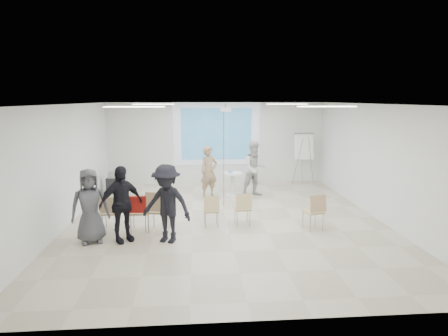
{
  "coord_description": "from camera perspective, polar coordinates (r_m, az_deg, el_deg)",
  "views": [
    {
      "loc": [
        -0.77,
        -9.31,
        3.13
      ],
      "look_at": [
        0.0,
        0.8,
        1.25
      ],
      "focal_mm": 30.0,
      "sensor_mm": 36.0,
      "label": 1
    }
  ],
  "objects": [
    {
      "name": "floor",
      "position": [
        9.87,
        0.36,
        -8.29
      ],
      "size": [
        8.0,
        9.0,
        0.1
      ],
      "primitive_type": "cube",
      "color": "beige",
      "rests_on": "ground"
    },
    {
      "name": "ceiling",
      "position": [
        9.34,
        0.38,
        10.01
      ],
      "size": [
        8.0,
        9.0,
        0.1
      ],
      "primitive_type": "cube",
      "color": "white",
      "rests_on": "wall_back"
    },
    {
      "name": "wall_back",
      "position": [
        13.98,
        -1.17,
        3.81
      ],
      "size": [
        8.0,
        0.1,
        3.0
      ],
      "primitive_type": "cube",
      "color": "silver",
      "rests_on": "floor"
    },
    {
      "name": "wall_left",
      "position": [
        10.01,
        -23.42,
        0.25
      ],
      "size": [
        0.1,
        9.0,
        3.0
      ],
      "primitive_type": "cube",
      "color": "silver",
      "rests_on": "floor"
    },
    {
      "name": "wall_right",
      "position": [
        10.61,
        22.72,
        0.84
      ],
      "size": [
        0.1,
        9.0,
        3.0
      ],
      "primitive_type": "cube",
      "color": "silver",
      "rests_on": "floor"
    },
    {
      "name": "projection_halo",
      "position": [
        13.88,
        -1.16,
        5.21
      ],
      "size": [
        3.2,
        0.01,
        2.3
      ],
      "primitive_type": "cube",
      "color": "silver",
      "rests_on": "wall_back"
    },
    {
      "name": "projection_image",
      "position": [
        13.86,
        -1.16,
        5.21
      ],
      "size": [
        2.6,
        0.01,
        1.9
      ],
      "primitive_type": "cube",
      "color": "teal",
      "rests_on": "wall_back"
    },
    {
      "name": "pedestal_table",
      "position": [
        12.17,
        1.35,
        -2.25
      ],
      "size": [
        0.78,
        0.78,
        0.8
      ],
      "rotation": [
        0.0,
        0.0,
        -0.24
      ],
      "color": "white",
      "rests_on": "floor"
    },
    {
      "name": "player_left",
      "position": [
        11.93,
        -2.32,
        -0.07
      ],
      "size": [
        0.83,
        0.74,
        1.88
      ],
      "primitive_type": "imported",
      "rotation": [
        0.0,
        0.0,
        0.51
      ],
      "color": "#9F8261",
      "rests_on": "floor"
    },
    {
      "name": "player_right",
      "position": [
        12.14,
        4.74,
        0.35
      ],
      "size": [
        1.14,
        1.01,
        2.0
      ],
      "primitive_type": "imported",
      "rotation": [
        0.0,
        0.0,
        0.29
      ],
      "color": "silver",
      "rests_on": "floor"
    },
    {
      "name": "controller_left",
      "position": [
        12.14,
        -1.53,
        1.54
      ],
      "size": [
        0.1,
        0.14,
        0.04
      ],
      "primitive_type": "cube",
      "rotation": [
        0.0,
        0.0,
        0.51
      ],
      "color": "silver",
      "rests_on": "player_left"
    },
    {
      "name": "controller_right",
      "position": [
        12.3,
        3.76,
        2.15
      ],
      "size": [
        0.07,
        0.12,
        0.04
      ],
      "primitive_type": "cube",
      "rotation": [
        0.0,
        0.0,
        0.29
      ],
      "color": "white",
      "rests_on": "player_right"
    },
    {
      "name": "chair_far_left",
      "position": [
        9.41,
        -17.02,
        -6.19
      ],
      "size": [
        0.4,
        0.43,
        0.85
      ],
      "rotation": [
        0.0,
        0.0,
        -0.01
      ],
      "color": "tan",
      "rests_on": "floor"
    },
    {
      "name": "chair_left_mid",
      "position": [
        9.12,
        -12.91,
        -6.24
      ],
      "size": [
        0.45,
        0.48,
        0.92
      ],
      "rotation": [
        0.0,
        0.0,
        -0.04
      ],
      "color": "tan",
      "rests_on": "floor"
    },
    {
      "name": "chair_left_inner",
      "position": [
        9.0,
        -10.14,
        -6.03
      ],
      "size": [
        0.57,
        0.6,
        1.01
      ],
      "rotation": [
        0.0,
        0.0,
        -0.22
      ],
      "color": "tan",
      "rests_on": "floor"
    },
    {
      "name": "chair_center",
      "position": [
        9.25,
        -1.94,
        -6.17
      ],
      "size": [
        0.39,
        0.42,
        0.81
      ],
      "rotation": [
        0.0,
        0.0,
        0.04
      ],
      "color": "tan",
      "rests_on": "floor"
    },
    {
      "name": "chair_right_inner",
      "position": [
        9.35,
        2.91,
        -5.86
      ],
      "size": [
        0.42,
        0.45,
        0.85
      ],
      "rotation": [
        0.0,
        0.0,
        0.06
      ],
      "color": "tan",
      "rests_on": "floor"
    },
    {
      "name": "chair_right_far",
      "position": [
        9.25,
        13.7,
        -6.1
      ],
      "size": [
        0.52,
        0.54,
        0.91
      ],
      "rotation": [
        0.0,
        0.0,
        0.23
      ],
      "color": "tan",
      "rests_on": "floor"
    },
    {
      "name": "red_jacket",
      "position": [
        8.94,
        -13.06,
        -5.43
      ],
      "size": [
        0.41,
        0.11,
        0.38
      ],
      "primitive_type": "cube",
      "rotation": [
        0.0,
        0.0,
        -0.04
      ],
      "color": "#AF1B15",
      "rests_on": "chair_left_mid"
    },
    {
      "name": "laptop",
      "position": [
        9.11,
        -9.94,
        -6.17
      ],
      "size": [
        0.42,
        0.34,
        0.03
      ],
      "primitive_type": "imported",
      "rotation": [
        0.0,
        0.0,
        2.92
      ],
      "color": "black",
      "rests_on": "chair_left_inner"
    },
    {
      "name": "audience_left",
      "position": [
        8.52,
        -15.44,
        -4.52
      ],
      "size": [
        1.32,
        1.21,
        1.96
      ],
      "primitive_type": "imported",
      "rotation": [
        0.0,
        0.0,
        0.61
      ],
      "color": "black",
      "rests_on": "floor"
    },
    {
      "name": "audience_mid",
      "position": [
        8.27,
        -8.74,
        -4.64
      ],
      "size": [
        1.45,
        1.15,
        1.98
      ],
      "primitive_type": "imported",
      "rotation": [
        0.0,
        0.0,
        -0.4
      ],
      "color": "black",
      "rests_on": "floor"
    },
    {
      "name": "audience_outer",
      "position": [
        8.69,
        -19.79,
        -4.84
      ],
      "size": [
        1.05,
        0.85,
        1.85
      ],
      "primitive_type": "imported",
      "rotation": [
        0.0,
        0.0,
        0.33
      ],
      "color": "#535257",
      "rests_on": "floor"
    },
    {
      "name": "flipchart_easel",
      "position": [
        13.95,
        12.07,
        3.22
      ],
      "size": [
        0.83,
        0.62,
        1.92
      ],
      "rotation": [
        0.0,
        0.0,
        0.01
      ],
      "color": "gray",
      "rests_on": "floor"
    },
    {
      "name": "av_cart",
      "position": [
        13.2,
        -16.32,
        -2.18
      ],
      "size": [
        0.54,
        0.46,
        0.71
      ],
      "rotation": [
        0.0,
        0.0,
        -0.2
      ],
      "color": "black",
      "rests_on": "floor"
    },
    {
      "name": "ceiling_projector",
      "position": [
        10.85,
        0.25,
        8.17
      ],
      "size": [
        0.3,
        0.25,
        3.0
      ],
      "color": "white",
      "rests_on": "ceiling"
    },
    {
      "name": "fluor_panel_nw",
      "position": [
        11.38,
        -10.71,
        9.52
      ],
      "size": [
        1.2,
        0.3,
        0.02
      ],
      "primitive_type": "cube",
      "color": "white",
      "rests_on": "ceiling"
    },
    {
      "name": "fluor_panel_ne",
      "position": [
        11.65,
        9.54,
        9.57
      ],
      "size": [
        1.2,
        0.3,
        0.02
      ],
      "primitive_type": "cube",
      "color": "white",
      "rests_on": "ceiling"
    },
    {
      "name": "fluor_panel_sw",
      "position": [
        7.91,
        -13.47,
        9.05
      ],
      "size": [
        1.2,
        0.3,
        0.02
      ],
      "primitive_type": "cube",
      "color": "white",
      "rests_on": "ceiling"
    },
    {
      "name": "fluor_panel_se",
      "position": [
        8.29,
        15.36,
        9.02
      ],
      "size": [
        1.2,
        0.3,
        0.02
      ],
      "primitive_type": "cube",
      "color": "white",
      "rests_on": "ceiling"
    }
  ]
}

